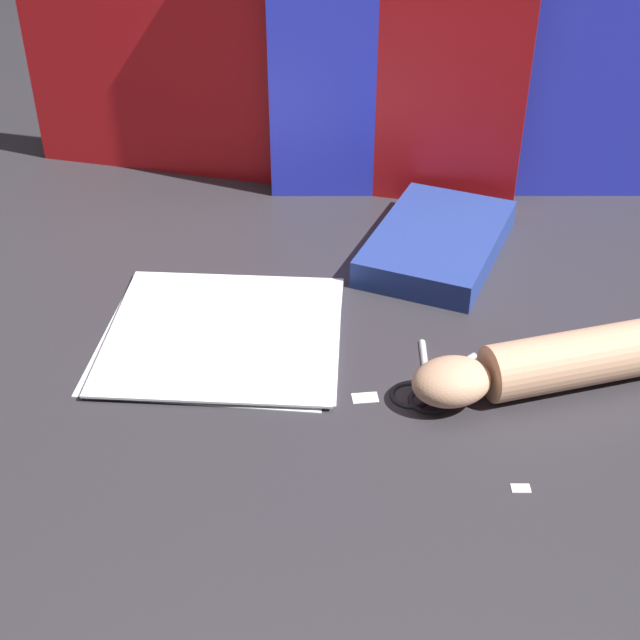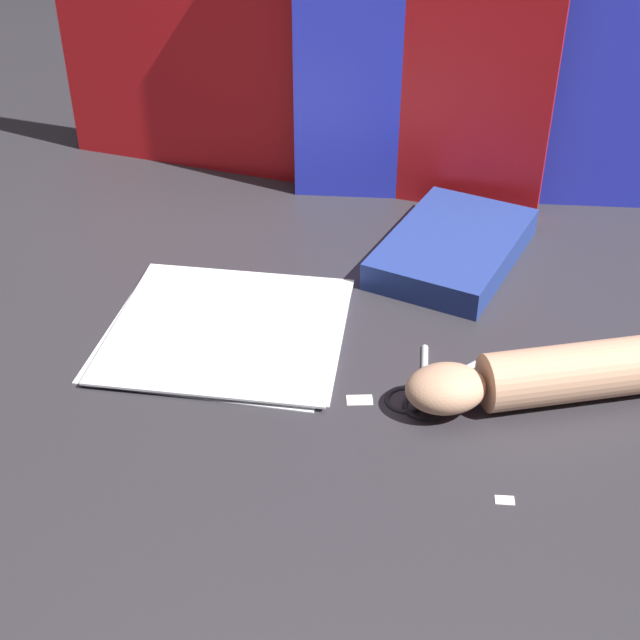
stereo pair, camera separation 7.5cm
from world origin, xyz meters
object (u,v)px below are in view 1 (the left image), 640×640
(book_closed, at_px, (437,243))
(hand_forearm, at_px, (539,366))
(paper_stack, at_px, (223,333))
(scissors, at_px, (425,386))

(book_closed, xyz_separation_m, hand_forearm, (0.13, -0.30, 0.01))
(paper_stack, height_order, book_closed, book_closed)
(book_closed, relative_size, hand_forearm, 1.01)
(paper_stack, bearing_deg, hand_forearm, -7.97)
(scissors, xyz_separation_m, hand_forearm, (0.13, 0.02, 0.03))
(paper_stack, relative_size, hand_forearm, 1.06)
(paper_stack, relative_size, scissors, 2.20)
(paper_stack, distance_m, scissors, 0.28)
(paper_stack, bearing_deg, book_closed, 42.52)
(book_closed, bearing_deg, paper_stack, -137.48)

